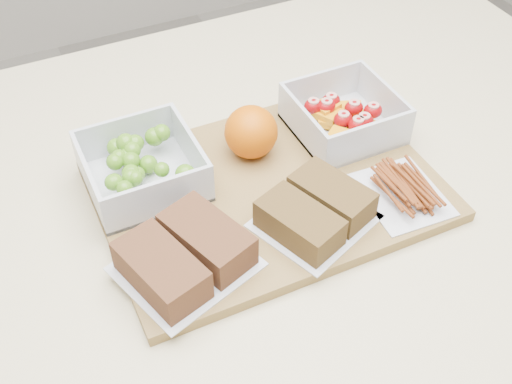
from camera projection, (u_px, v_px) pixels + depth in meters
counter at (265, 379)px, 1.14m from camera, size 1.20×0.90×0.90m
cutting_board at (268, 190)px, 0.82m from camera, size 0.42×0.30×0.02m
grape_container at (142, 167)px, 0.80m from camera, size 0.14×0.14×0.06m
fruit_container at (343, 117)px, 0.88m from camera, size 0.13×0.13×0.06m
orange at (251, 132)px, 0.84m from camera, size 0.07×0.07×0.07m
sandwich_bag_left at (185, 255)px, 0.71m from camera, size 0.17×0.16×0.04m
sandwich_bag_center at (316, 210)px, 0.76m from camera, size 0.16×0.15×0.04m
pretzel_bag at (403, 188)px, 0.79m from camera, size 0.10×0.12×0.03m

